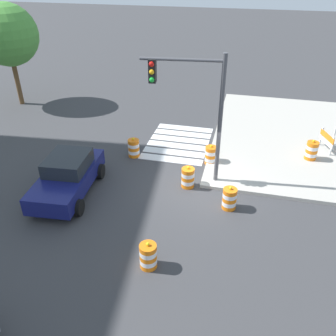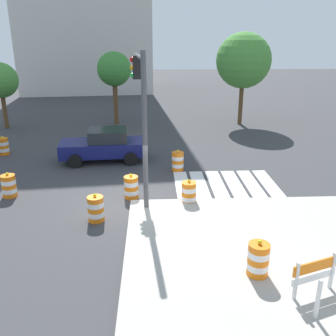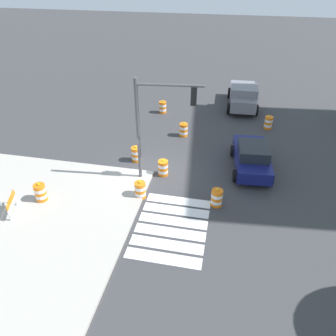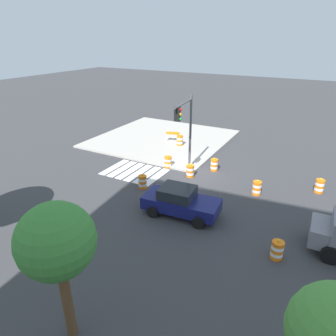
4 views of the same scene
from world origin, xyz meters
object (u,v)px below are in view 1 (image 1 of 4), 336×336
object	(u,v)px
traffic_barrel_median_far	(188,178)
traffic_barrel_on_sidewalk	(312,150)
sports_car	(68,176)
traffic_barrel_median_near	(134,148)
construction_barricade	(329,140)
traffic_light_pole	(193,97)
street_tree_streetside_far	(7,35)
traffic_barrel_far_curb	(148,256)
traffic_barrel_opposite_curb	(211,155)
traffic_barrel_near_corner	(229,199)

from	to	relation	value
traffic_barrel_median_far	traffic_barrel_on_sidewalk	xyz separation A→B (m)	(3.55, -5.40, 0.15)
sports_car	traffic_barrel_median_near	bearing A→B (deg)	-24.66
construction_barricade	traffic_light_pole	bearing A→B (deg)	124.00
traffic_barrel_on_sidewalk	street_tree_streetside_far	xyz separation A→B (m)	(3.69, 18.23, 3.84)
traffic_light_pole	traffic_barrel_far_curb	bearing A→B (deg)	176.03
traffic_barrel_far_curb	street_tree_streetside_far	world-z (taller)	street_tree_streetside_far
traffic_barrel_opposite_curb	construction_barricade	distance (m)	6.20
sports_car	traffic_barrel_opposite_curb	world-z (taller)	sports_car
sports_car	traffic_barrel_median_near	world-z (taller)	sports_car
street_tree_streetside_far	traffic_barrel_opposite_curb	bearing A→B (deg)	-110.40
traffic_barrel_opposite_curb	traffic_light_pole	xyz separation A→B (m)	(-1.74, 0.69, 3.46)
traffic_barrel_median_near	traffic_barrel_far_curb	world-z (taller)	same
sports_car	traffic_light_pole	xyz separation A→B (m)	(2.05, -4.81, 3.10)
traffic_barrel_near_corner	street_tree_streetside_far	distance (m)	17.40
traffic_barrel_opposite_curb	street_tree_streetside_far	xyz separation A→B (m)	(5.03, 13.53, 3.99)
traffic_barrel_median_far	traffic_barrel_far_curb	size ratio (longest dim) A/B	1.00
traffic_barrel_median_near	traffic_barrel_on_sidewalk	world-z (taller)	traffic_barrel_on_sidewalk
traffic_barrel_median_near	traffic_barrel_on_sidewalk	xyz separation A→B (m)	(1.50, -8.53, 0.15)
traffic_barrel_median_near	construction_barricade	distance (m)	9.86
traffic_barrel_far_curb	traffic_barrel_near_corner	bearing A→B (deg)	-31.07
sports_car	traffic_barrel_near_corner	bearing A→B (deg)	-86.07
street_tree_streetside_far	construction_barricade	bearing A→B (deg)	-97.42
traffic_barrel_on_sidewalk	street_tree_streetside_far	world-z (taller)	street_tree_streetside_far
traffic_barrel_far_curb	traffic_light_pole	world-z (taller)	traffic_light_pole
traffic_barrel_far_curb	construction_barricade	xyz separation A→B (m)	(9.60, -6.71, 0.27)
traffic_barrel_median_far	traffic_barrel_opposite_curb	world-z (taller)	same
construction_barricade	street_tree_streetside_far	world-z (taller)	street_tree_streetside_far
traffic_barrel_near_corner	traffic_barrel_median_far	world-z (taller)	same
traffic_barrel_near_corner	street_tree_streetside_far	size ratio (longest dim) A/B	0.16
traffic_barrel_median_far	traffic_barrel_far_curb	distance (m)	4.88
traffic_barrel_near_corner	traffic_barrel_opposite_curb	xyz separation A→B (m)	(3.33, 1.19, 0.00)
traffic_barrel_median_far	street_tree_streetside_far	bearing A→B (deg)	60.58
street_tree_streetside_far	traffic_barrel_far_curb	bearing A→B (deg)	-134.15
traffic_barrel_on_sidewalk	street_tree_streetside_far	bearing A→B (deg)	78.56
sports_car	street_tree_streetside_far	size ratio (longest dim) A/B	0.70
traffic_barrel_median_far	traffic_barrel_near_corner	bearing A→B (deg)	-120.90
traffic_barrel_median_near	sports_car	bearing A→B (deg)	155.34
traffic_barrel_near_corner	traffic_barrel_on_sidewalk	distance (m)	5.85
traffic_barrel_near_corner	construction_barricade	xyz separation A→B (m)	(5.87, -4.46, 0.27)
traffic_barrel_near_corner	traffic_barrel_opposite_curb	bearing A→B (deg)	19.59
traffic_barrel_median_near	street_tree_streetside_far	size ratio (longest dim) A/B	0.16
construction_barricade	traffic_light_pole	world-z (taller)	traffic_light_pole
traffic_barrel_near_corner	construction_barricade	world-z (taller)	construction_barricade
traffic_barrel_median_far	traffic_barrel_far_curb	world-z (taller)	same
traffic_barrel_median_near	construction_barricade	xyz separation A→B (m)	(2.69, -9.48, 0.27)
traffic_barrel_near_corner	street_tree_streetside_far	bearing A→B (deg)	60.38
sports_car	traffic_barrel_median_far	bearing A→B (deg)	-71.69
traffic_barrel_on_sidewalk	construction_barricade	xyz separation A→B (m)	(1.19, -0.95, 0.12)
traffic_barrel_far_curb	construction_barricade	size ratio (longest dim) A/B	0.72
traffic_barrel_opposite_curb	traffic_barrel_far_curb	bearing A→B (deg)	171.44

